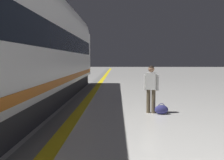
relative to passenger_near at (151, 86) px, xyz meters
The scene contains 4 objects.
safety_line_strip 2.98m from the passenger_near, 149.15° to the left, with size 0.36×80.00×0.01m, color yellow.
tactile_edge_band 3.26m from the passenger_near, 152.37° to the left, with size 0.65×80.00×0.01m, color slate.
passenger_near is the anchor object (origin of this frame).
duffel_bag_near 0.85m from the passenger_near, 30.30° to the right, with size 0.44×0.26×0.36m.
Camera 1 is at (0.27, 0.46, 1.77)m, focal length 39.38 mm.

